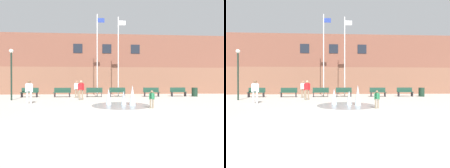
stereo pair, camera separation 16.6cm
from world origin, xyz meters
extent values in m
plane|color=#B2ADA3|center=(0.00, 0.00, 0.00)|extent=(100.00, 100.00, 0.00)
cube|color=brown|center=(0.00, 17.54, 1.66)|extent=(36.00, 6.00, 3.31)
cube|color=brown|center=(0.00, 17.54, 5.33)|extent=(36.00, 6.00, 4.05)
cube|color=#1E232D|center=(-3.50, 14.52, 5.54)|extent=(1.10, 0.06, 1.10)
cube|color=#1E232D|center=(0.00, 14.52, 5.54)|extent=(1.10, 0.06, 1.10)
cube|color=#1E232D|center=(3.50, 14.52, 5.54)|extent=(1.10, 0.06, 1.10)
cylinder|color=gray|center=(0.48, 3.96, 0.00)|extent=(3.63, 3.63, 0.01)
cone|color=silver|center=(-0.26, 4.51, 0.51)|extent=(0.36, 0.36, 1.02)
cone|color=silver|center=(0.70, 4.31, 0.45)|extent=(0.34, 0.34, 0.89)
cone|color=silver|center=(1.21, 4.00, 0.63)|extent=(0.40, 0.40, 1.25)
cube|color=#28282D|center=(-8.32, 10.50, 0.22)|extent=(0.06, 0.40, 0.44)
cube|color=#28282D|center=(-6.92, 10.50, 0.22)|extent=(0.06, 0.40, 0.44)
cube|color=#1E4233|center=(-7.62, 10.50, 0.47)|extent=(1.60, 0.44, 0.05)
cube|color=#1E4233|center=(-7.62, 10.70, 0.70)|extent=(1.60, 0.04, 0.42)
cube|color=#28282D|center=(-5.18, 10.36, 0.22)|extent=(0.06, 0.40, 0.44)
cube|color=#28282D|center=(-3.78, 10.36, 0.22)|extent=(0.06, 0.40, 0.44)
cube|color=#1E4233|center=(-4.48, 10.36, 0.47)|extent=(1.60, 0.44, 0.05)
cube|color=#1E4233|center=(-4.48, 10.56, 0.70)|extent=(1.60, 0.04, 0.42)
cube|color=#28282D|center=(-2.09, 10.38, 0.22)|extent=(0.06, 0.40, 0.44)
cube|color=#28282D|center=(-0.69, 10.38, 0.22)|extent=(0.06, 0.40, 0.44)
cube|color=#1E4233|center=(-1.39, 10.38, 0.47)|extent=(1.60, 0.44, 0.05)
cube|color=#1E4233|center=(-1.39, 10.58, 0.70)|extent=(1.60, 0.04, 0.42)
cube|color=#28282D|center=(0.22, 10.58, 0.22)|extent=(0.06, 0.40, 0.44)
cube|color=#28282D|center=(1.62, 10.58, 0.22)|extent=(0.06, 0.40, 0.44)
cube|color=#1E4233|center=(0.92, 10.58, 0.47)|extent=(1.60, 0.44, 0.05)
cube|color=#1E4233|center=(0.92, 10.78, 0.70)|extent=(1.60, 0.04, 0.42)
cube|color=#28282D|center=(3.64, 10.42, 0.22)|extent=(0.06, 0.40, 0.44)
cube|color=#28282D|center=(5.04, 10.42, 0.22)|extent=(0.06, 0.40, 0.44)
cube|color=#1E4233|center=(4.34, 10.42, 0.47)|extent=(1.60, 0.44, 0.05)
cube|color=#1E4233|center=(4.34, 10.62, 0.70)|extent=(1.60, 0.04, 0.42)
cube|color=#28282D|center=(6.50, 10.58, 0.22)|extent=(0.06, 0.40, 0.44)
cube|color=#28282D|center=(7.90, 10.58, 0.22)|extent=(0.06, 0.40, 0.44)
cube|color=#1E4233|center=(7.20, 10.58, 0.47)|extent=(1.60, 0.44, 0.05)
cube|color=#1E4233|center=(7.20, 10.78, 0.70)|extent=(1.60, 0.04, 0.42)
cylinder|color=silver|center=(-5.69, 5.29, 0.42)|extent=(0.12, 0.12, 0.84)
cylinder|color=silver|center=(-5.47, 5.29, 0.42)|extent=(0.12, 0.12, 0.84)
cube|color=white|center=(-5.58, 5.29, 1.11)|extent=(0.29, 0.38, 0.54)
sphere|color=brown|center=(-5.58, 5.29, 1.48)|extent=(0.21, 0.21, 0.21)
cylinder|color=white|center=(-5.79, 5.29, 1.05)|extent=(0.08, 0.08, 0.55)
cylinder|color=white|center=(-5.37, 5.29, 1.05)|extent=(0.08, 0.08, 0.55)
cylinder|color=#89755B|center=(-3.06, 9.46, 0.42)|extent=(0.12, 0.12, 0.84)
cylinder|color=#89755B|center=(-2.84, 9.46, 0.42)|extent=(0.12, 0.12, 0.84)
cube|color=white|center=(-2.95, 9.46, 1.11)|extent=(0.33, 0.39, 0.54)
sphere|color=#997051|center=(-2.95, 9.46, 1.48)|extent=(0.21, 0.21, 0.21)
cylinder|color=white|center=(-3.16, 9.46, 1.05)|extent=(0.08, 0.08, 0.55)
cylinder|color=white|center=(-2.74, 9.46, 1.05)|extent=(0.08, 0.08, 0.55)
cylinder|color=#89755B|center=(-2.46, 7.42, 0.42)|extent=(0.12, 0.12, 0.84)
cylinder|color=#89755B|center=(-2.24, 7.42, 0.42)|extent=(0.12, 0.12, 0.84)
cube|color=red|center=(-2.35, 7.42, 1.11)|extent=(0.39, 0.33, 0.54)
sphere|color=tan|center=(-2.35, 7.42, 1.48)|extent=(0.21, 0.21, 0.21)
cylinder|color=red|center=(-2.56, 7.42, 1.05)|extent=(0.08, 0.08, 0.55)
cylinder|color=red|center=(-2.14, 7.42, 1.05)|extent=(0.08, 0.08, 0.55)
cylinder|color=#89755B|center=(1.96, 2.63, 0.26)|extent=(0.07, 0.07, 0.52)
cylinder|color=#89755B|center=(2.10, 2.63, 0.26)|extent=(0.07, 0.07, 0.52)
cube|color=#237547|center=(2.03, 2.63, 0.69)|extent=(0.15, 0.23, 0.33)
sphere|color=#997051|center=(2.03, 2.63, 0.92)|extent=(0.13, 0.13, 0.13)
cylinder|color=#237547|center=(1.90, 2.63, 0.65)|extent=(0.05, 0.05, 0.34)
cylinder|color=#237547|center=(2.16, 2.63, 0.65)|extent=(0.05, 0.05, 0.34)
cylinder|color=silver|center=(-1.12, 11.11, 4.20)|extent=(0.10, 0.10, 8.40)
cube|color=#233893|center=(-0.72, 11.11, 7.77)|extent=(0.70, 0.02, 0.45)
cylinder|color=silver|center=(1.04, 11.11, 4.09)|extent=(0.10, 0.10, 8.18)
cube|color=silver|center=(1.44, 11.11, 7.55)|extent=(0.70, 0.02, 0.45)
cylinder|color=#192D23|center=(-7.90, 7.68, 1.89)|extent=(0.12, 0.12, 3.78)
sphere|color=white|center=(-7.90, 7.68, 3.94)|extent=(0.32, 0.32, 0.32)
cylinder|color=#193323|center=(8.83, 10.45, 0.45)|extent=(0.56, 0.56, 0.90)
camera|label=1|loc=(-0.79, -6.77, 1.42)|focal=28.00mm
camera|label=2|loc=(-0.62, -6.78, 1.42)|focal=28.00mm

